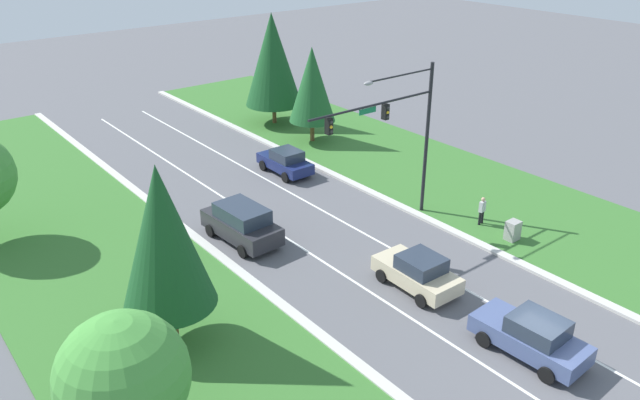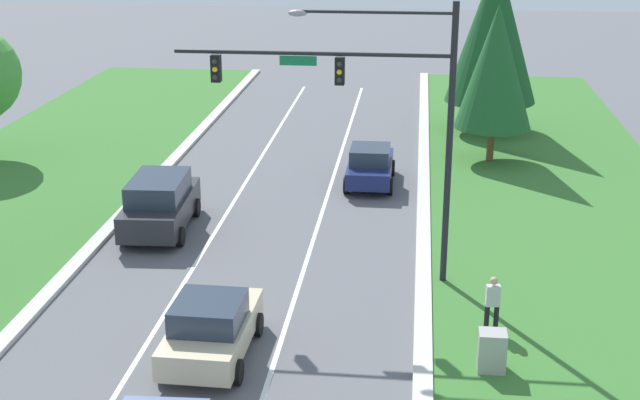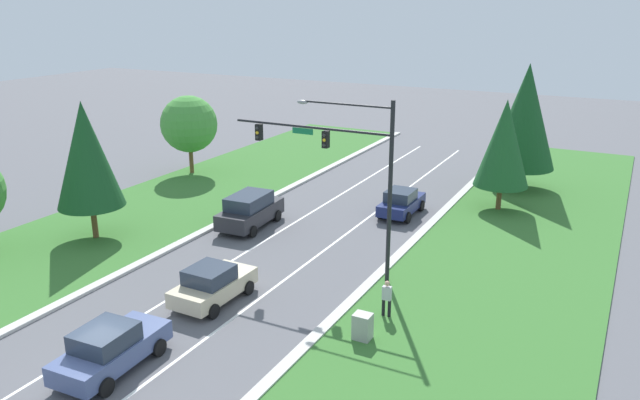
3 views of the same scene
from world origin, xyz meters
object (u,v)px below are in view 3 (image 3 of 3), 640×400
at_px(conifer_near_right_tree, 525,116).
at_px(conifer_mid_left_tree, 87,155).
at_px(traffic_signal_mast, 345,160).
at_px(champagne_sedan, 213,284).
at_px(utility_cabinet, 363,327).
at_px(charcoal_suv, 250,210).
at_px(slate_blue_sedan, 110,348).
at_px(conifer_far_right_tree, 504,143).
at_px(pedestrian, 387,297).
at_px(navy_sedan, 401,202).
at_px(oak_near_left_tree, 189,124).

distance_m(conifer_near_right_tree, conifer_mid_left_tree, 28.44).
distance_m(traffic_signal_mast, champagne_sedan, 8.27).
xyz_separation_m(utility_cabinet, conifer_mid_left_tree, (-17.83, 3.25, 4.28)).
relative_size(charcoal_suv, slate_blue_sedan, 1.07).
bearing_deg(champagne_sedan, utility_cabinet, 1.27).
bearing_deg(charcoal_suv, slate_blue_sedan, -78.56).
distance_m(charcoal_suv, utility_cabinet, 14.25).
relative_size(traffic_signal_mast, conifer_far_right_tree, 1.22).
bearing_deg(slate_blue_sedan, pedestrian, 45.57).
xyz_separation_m(navy_sedan, pedestrian, (4.10, -12.81, 0.10)).
bearing_deg(utility_cabinet, conifer_far_right_tree, 86.25).
relative_size(navy_sedan, conifer_mid_left_tree, 0.54).
bearing_deg(conifer_far_right_tree, slate_blue_sedan, -108.84).
distance_m(traffic_signal_mast, pedestrian, 6.81).
distance_m(conifer_near_right_tree, oak_near_left_tree, 24.46).
relative_size(champagne_sedan, conifer_far_right_tree, 0.59).
bearing_deg(champagne_sedan, navy_sedan, 78.86).
relative_size(oak_near_left_tree, conifer_mid_left_tree, 0.78).
height_order(pedestrian, conifer_mid_left_tree, conifer_mid_left_tree).
height_order(navy_sedan, conifer_mid_left_tree, conifer_mid_left_tree).
height_order(slate_blue_sedan, conifer_near_right_tree, conifer_near_right_tree).
relative_size(champagne_sedan, slate_blue_sedan, 0.92).
bearing_deg(conifer_mid_left_tree, conifer_near_right_tree, 47.24).
bearing_deg(oak_near_left_tree, champagne_sedan, -49.07).
bearing_deg(pedestrian, slate_blue_sedan, 42.29).
bearing_deg(oak_near_left_tree, traffic_signal_mast, -31.72).
bearing_deg(charcoal_suv, traffic_signal_mast, -27.14).
bearing_deg(champagne_sedan, traffic_signal_mast, 55.96).
xyz_separation_m(pedestrian, oak_near_left_tree, (-21.98, 14.65, 2.95)).
xyz_separation_m(charcoal_suv, oak_near_left_tree, (-10.69, 7.95, 2.84)).
height_order(navy_sedan, utility_cabinet, navy_sedan).
relative_size(utility_cabinet, conifer_far_right_tree, 0.16).
height_order(pedestrian, oak_near_left_tree, oak_near_left_tree).
height_order(utility_cabinet, pedestrian, pedestrian).
height_order(conifer_near_right_tree, oak_near_left_tree, conifer_near_right_tree).
distance_m(slate_blue_sedan, conifer_near_right_tree, 31.73).
distance_m(navy_sedan, conifer_far_right_tree, 7.34).
bearing_deg(utility_cabinet, slate_blue_sedan, -140.06).
bearing_deg(traffic_signal_mast, champagne_sedan, -125.23).
bearing_deg(navy_sedan, traffic_signal_mast, -86.65).
bearing_deg(traffic_signal_mast, conifer_far_right_tree, 70.89).
bearing_deg(navy_sedan, oak_near_left_tree, 174.10).
height_order(navy_sedan, oak_near_left_tree, oak_near_left_tree).
relative_size(slate_blue_sedan, utility_cabinet, 4.01).
height_order(oak_near_left_tree, conifer_mid_left_tree, conifer_mid_left_tree).
relative_size(utility_cabinet, conifer_near_right_tree, 0.13).
height_order(charcoal_suv, conifer_far_right_tree, conifer_far_right_tree).
bearing_deg(pedestrian, champagne_sedan, 10.63).
bearing_deg(navy_sedan, conifer_far_right_tree, 36.23).
bearing_deg(slate_blue_sedan, navy_sedan, 78.61).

